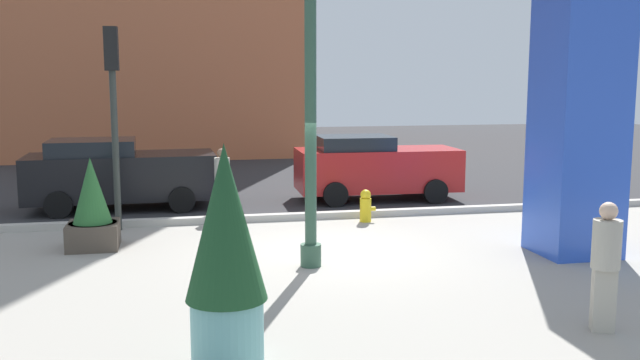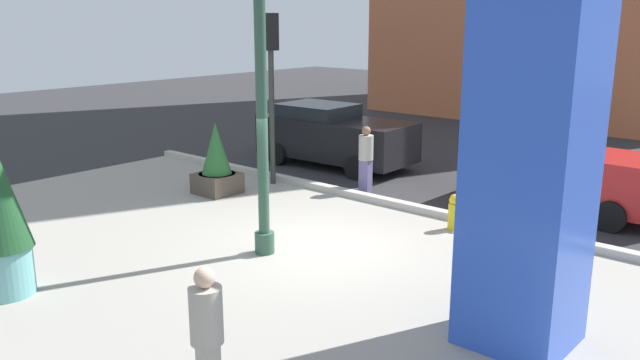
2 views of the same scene
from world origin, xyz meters
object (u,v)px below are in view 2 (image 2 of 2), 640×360
Objects in this scene: car_passing_lane at (334,135)px; pedestrian_crossing at (207,333)px; art_pillar_blue at (532,153)px; car_far_lane at (562,171)px; lamp_post at (261,80)px; traffic_light_corner at (271,71)px; fire_hydrant at (455,212)px; potted_plant_curbside at (217,163)px; pedestrian_on_sidewalk at (366,156)px.

pedestrian_crossing is at bearing -56.61° from car_passing_lane.
car_far_lane is at bearing 106.72° from art_pillar_blue.
lamp_post is 5.11m from traffic_light_corner.
car_far_lane is at bearing 64.69° from lamp_post.
car_far_lane is (3.00, 6.34, -2.27)m from lamp_post.
art_pillar_blue reaches higher than traffic_light_corner.
art_pillar_blue is 6.85× the size of fire_hydrant.
art_pillar_blue is at bearing -14.35° from potted_plant_curbside.
lamp_post is 7.68m from car_passing_lane.
traffic_light_corner is at bearing 177.35° from fire_hydrant.
car_passing_lane reaches higher than fire_hydrant.
pedestrian_crossing is (6.73, -10.21, 0.05)m from car_passing_lane.
pedestrian_on_sidewalk is at bearing 116.71° from pedestrian_crossing.
potted_plant_curbside is (-8.77, 2.24, -1.80)m from art_pillar_blue.
potted_plant_curbside is 1.04× the size of pedestrian_crossing.
pedestrian_on_sidewalk reaches higher than fire_hydrant.
lamp_post is 1.26× the size of art_pillar_blue.
potted_plant_curbside is 9.13m from pedestrian_crossing.
lamp_post is at bearing -46.84° from traffic_light_corner.
car_passing_lane is at bearing 119.86° from lamp_post.
art_pillar_blue is 3.14× the size of pedestrian_on_sidewalk.
pedestrian_crossing is (0.08, -10.17, 0.06)m from car_far_lane.
pedestrian_on_sidewalk is (2.46, -1.72, 0.01)m from car_passing_lane.
lamp_post reaches higher than pedestrian_on_sidewalk.
lamp_post is 7.37m from car_far_lane.
car_passing_lane is (-3.66, 6.37, -2.26)m from lamp_post.
traffic_light_corner is at bearing -158.00° from pedestrian_on_sidewalk.
potted_plant_curbside is 3.64m from pedestrian_on_sidewalk.
car_passing_lane is at bearing 87.60° from potted_plant_curbside.
art_pillar_blue reaches higher than car_passing_lane.
art_pillar_blue is at bearing -37.79° from pedestrian_on_sidewalk.
lamp_post is 1.40× the size of car_passing_lane.
car_passing_lane reaches higher than pedestrian_on_sidewalk.
fire_hydrant is (1.95, 3.47, -2.79)m from lamp_post.
traffic_light_corner is 2.54× the size of pedestrian_crossing.
car_far_lane reaches higher than pedestrian_crossing.
fire_hydrant is 6.01m from traffic_light_corner.
pedestrian_crossing is at bearing -40.87° from potted_plant_curbside.
traffic_light_corner reaches higher than potted_plant_curbside.
lamp_post reaches higher than art_pillar_blue.
fire_hydrant is at bearing -27.35° from car_passing_lane.
fire_hydrant is 0.44× the size of pedestrian_crossing.
fire_hydrant is at bearing 60.65° from lamp_post.
potted_plant_curbside is 1.08× the size of pedestrian_on_sidewalk.
pedestrian_on_sidewalk is at bearing 104.45° from lamp_post.
car_passing_lane reaches higher than car_far_lane.
traffic_light_corner is 7.28m from car_far_lane.
fire_hydrant is at bearing 12.97° from potted_plant_curbside.
pedestrian_on_sidewalk is (-4.19, -1.69, 0.02)m from car_far_lane.
car_far_lane is at bearing 69.96° from fire_hydrant.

